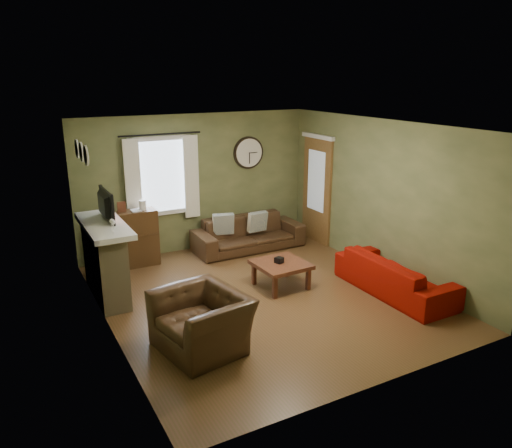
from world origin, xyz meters
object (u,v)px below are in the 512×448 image
bookshelf (133,239)px  sofa_red (395,275)px  sofa_brown (248,233)px  armchair (202,321)px  coffee_table (281,275)px

bookshelf → sofa_red: bearing=-43.3°
sofa_brown → sofa_red: 3.09m
bookshelf → armchair: (-0.00, -3.17, -0.14)m
sofa_brown → sofa_red: bearing=-69.9°
coffee_table → sofa_brown: bearing=78.3°
sofa_brown → coffee_table: bearing=-101.7°
sofa_brown → armchair: size_ratio=1.93×
armchair → coffee_table: (1.82, 1.12, -0.15)m
sofa_brown → sofa_red: (1.06, -2.90, -0.02)m
sofa_brown → sofa_red: size_ratio=1.06×
bookshelf → coffee_table: (1.82, -2.05, -0.29)m
sofa_red → coffee_table: (-1.45, 1.03, -0.09)m
sofa_red → armchair: (-3.27, -0.09, 0.06)m
bookshelf → coffee_table: size_ratio=1.28×
bookshelf → coffee_table: bearing=-48.4°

